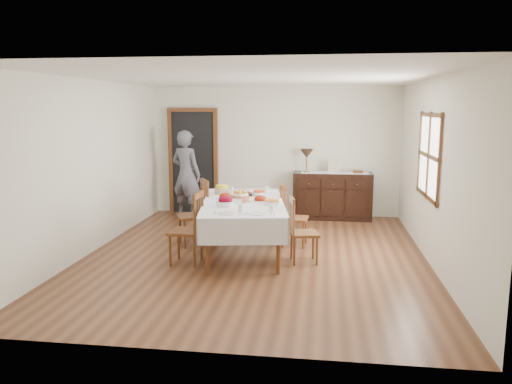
# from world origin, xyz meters

# --- Properties ---
(ground) EXTENTS (6.00, 6.00, 0.00)m
(ground) POSITION_xyz_m (0.00, 0.00, 0.00)
(ground) COLOR brown
(room_shell) EXTENTS (5.02, 6.02, 2.65)m
(room_shell) POSITION_xyz_m (-0.15, 0.42, 1.64)
(room_shell) COLOR white
(room_shell) RESTS_ON ground
(dining_table) EXTENTS (1.53, 2.48, 0.80)m
(dining_table) POSITION_xyz_m (-0.20, 0.13, 0.71)
(dining_table) COLOR white
(dining_table) RESTS_ON ground
(chair_left_near) EXTENTS (0.45, 0.45, 1.03)m
(chair_left_near) POSITION_xyz_m (-0.87, -0.48, 0.52)
(chair_left_near) COLOR #5D3318
(chair_left_near) RESTS_ON ground
(chair_left_far) EXTENTS (0.59, 0.59, 1.06)m
(chair_left_far) POSITION_xyz_m (-1.02, 0.50, 0.53)
(chair_left_far) COLOR #5D3318
(chair_left_far) RESTS_ON ground
(chair_right_near) EXTENTS (0.46, 0.46, 0.94)m
(chair_right_near) POSITION_xyz_m (0.68, -0.21, 0.48)
(chair_right_near) COLOR #5D3318
(chair_right_near) RESTS_ON ground
(chair_right_far) EXTENTS (0.44, 0.44, 0.98)m
(chair_right_far) POSITION_xyz_m (0.49, 0.66, 0.50)
(chair_right_far) COLOR #5D3318
(chair_right_far) RESTS_ON ground
(sideboard) EXTENTS (1.53, 0.56, 0.92)m
(sideboard) POSITION_xyz_m (1.17, 2.72, 0.46)
(sideboard) COLOR black
(sideboard) RESTS_ON ground
(person) EXTENTS (0.67, 0.55, 1.86)m
(person) POSITION_xyz_m (-1.71, 2.42, 0.93)
(person) COLOR slate
(person) RESTS_ON ground
(bread_basket) EXTENTS (0.27, 0.27, 0.18)m
(bread_basket) POSITION_xyz_m (-0.24, 0.08, 0.87)
(bread_basket) COLOR #975438
(bread_basket) RESTS_ON dining_table
(egg_basket) EXTENTS (0.28, 0.28, 0.10)m
(egg_basket) POSITION_xyz_m (-0.27, 0.60, 0.83)
(egg_basket) COLOR black
(egg_basket) RESTS_ON dining_table
(ham_platter_a) EXTENTS (0.30, 0.30, 0.11)m
(ham_platter_a) POSITION_xyz_m (-0.51, 0.32, 0.83)
(ham_platter_a) COLOR white
(ham_platter_a) RESTS_ON dining_table
(ham_platter_b) EXTENTS (0.31, 0.31, 0.11)m
(ham_platter_b) POSITION_xyz_m (0.06, 0.16, 0.83)
(ham_platter_b) COLOR white
(ham_platter_b) RESTS_ON dining_table
(beet_bowl) EXTENTS (0.26, 0.26, 0.15)m
(beet_bowl) POSITION_xyz_m (-0.39, -0.28, 0.86)
(beet_bowl) COLOR white
(beet_bowl) RESTS_ON dining_table
(carrot_bowl) EXTENTS (0.20, 0.20, 0.09)m
(carrot_bowl) POSITION_xyz_m (-0.02, 0.63, 0.84)
(carrot_bowl) COLOR white
(carrot_bowl) RESTS_ON dining_table
(pineapple_bowl) EXTENTS (0.24, 0.24, 0.14)m
(pineapple_bowl) POSITION_xyz_m (-0.64, 0.73, 0.87)
(pineapple_bowl) COLOR tan
(pineapple_bowl) RESTS_ON dining_table
(casserole_dish) EXTENTS (0.22, 0.22, 0.08)m
(casserole_dish) POSITION_xyz_m (0.25, -0.08, 0.84)
(casserole_dish) COLOR white
(casserole_dish) RESTS_ON dining_table
(butter_dish) EXTENTS (0.15, 0.11, 0.07)m
(butter_dish) POSITION_xyz_m (-0.25, -0.02, 0.83)
(butter_dish) COLOR white
(butter_dish) RESTS_ON dining_table
(setting_left) EXTENTS (0.44, 0.31, 0.10)m
(setting_left) POSITION_xyz_m (-0.22, -0.71, 0.82)
(setting_left) COLOR white
(setting_left) RESTS_ON dining_table
(setting_right) EXTENTS (0.44, 0.31, 0.10)m
(setting_right) POSITION_xyz_m (0.20, -0.67, 0.82)
(setting_right) COLOR white
(setting_right) RESTS_ON dining_table
(glass_far_a) EXTENTS (0.06, 0.06, 0.10)m
(glass_far_a) POSITION_xyz_m (-0.50, 0.84, 0.85)
(glass_far_a) COLOR white
(glass_far_a) RESTS_ON dining_table
(glass_far_b) EXTENTS (0.07, 0.07, 0.10)m
(glass_far_b) POSITION_xyz_m (0.06, 0.95, 0.85)
(glass_far_b) COLOR white
(glass_far_b) RESTS_ON dining_table
(runner) EXTENTS (1.30, 0.35, 0.01)m
(runner) POSITION_xyz_m (1.21, 2.71, 0.92)
(runner) COLOR white
(runner) RESTS_ON sideboard
(table_lamp) EXTENTS (0.26, 0.26, 0.46)m
(table_lamp) POSITION_xyz_m (0.65, 2.69, 1.28)
(table_lamp) COLOR brown
(table_lamp) RESTS_ON sideboard
(picture_frame) EXTENTS (0.22, 0.08, 0.28)m
(picture_frame) POSITION_xyz_m (1.19, 2.65, 1.06)
(picture_frame) COLOR #C1B292
(picture_frame) RESTS_ON sideboard
(deco_bowl) EXTENTS (0.20, 0.20, 0.06)m
(deco_bowl) POSITION_xyz_m (1.65, 2.69, 0.95)
(deco_bowl) COLOR #5D3318
(deco_bowl) RESTS_ON sideboard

